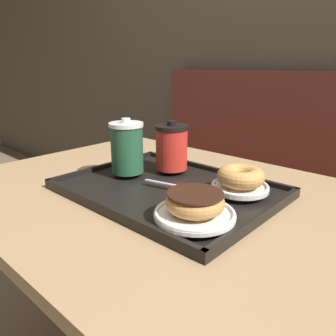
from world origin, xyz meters
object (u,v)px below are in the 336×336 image
object	(u,v)px
coffee_cup_rear	(172,147)
coffee_cup_front	(127,147)
spoon	(186,187)
donut_chocolate_glazed	(195,202)
donut_plain	(241,176)

from	to	relation	value
coffee_cup_rear	coffee_cup_front	bearing A→B (deg)	-123.40
coffee_cup_front	spoon	world-z (taller)	coffee_cup_front
coffee_cup_rear	spoon	bearing A→B (deg)	-35.62
coffee_cup_front	coffee_cup_rear	size ratio (longest dim) A/B	1.09
coffee_cup_rear	donut_chocolate_glazed	size ratio (longest dim) A/B	1.19
donut_chocolate_glazed	spoon	xyz separation A→B (m)	(-0.11, 0.11, -0.03)
donut_plain	spoon	world-z (taller)	donut_plain
coffee_cup_rear	donut_plain	xyz separation A→B (m)	(0.23, -0.02, -0.03)
coffee_cup_front	coffee_cup_rear	xyz separation A→B (m)	(0.07, 0.10, -0.01)
coffee_cup_front	donut_chocolate_glazed	xyz separation A→B (m)	(0.31, -0.10, -0.04)
coffee_cup_rear	spoon	world-z (taller)	coffee_cup_rear
coffee_cup_front	coffee_cup_rear	world-z (taller)	coffee_cup_front
donut_chocolate_glazed	donut_plain	xyz separation A→B (m)	(-0.01, 0.19, 0.00)
donut_chocolate_glazed	donut_plain	distance (m)	0.19
coffee_cup_rear	donut_chocolate_glazed	xyz separation A→B (m)	(0.24, -0.20, -0.03)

